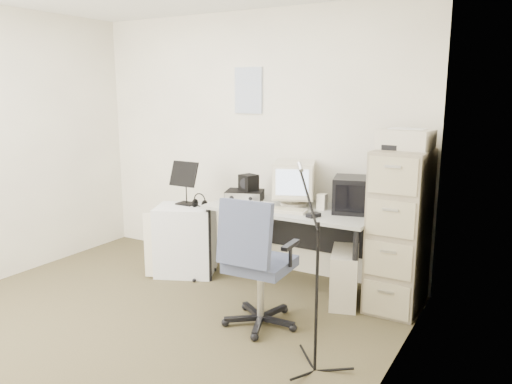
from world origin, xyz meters
The scene contains 21 objects.
floor centered at (0.00, 0.00, -0.01)m, with size 3.60×3.60×0.01m, color #413C24.
wall_back centered at (0.00, 1.80, 1.25)m, with size 3.60×0.02×2.50m, color white.
wall_right centered at (1.80, 0.00, 1.25)m, with size 0.02×3.60×2.50m, color white.
wall_calendar centered at (-0.02, 1.79, 1.75)m, with size 0.30×0.02×0.44m, color white.
filing_cabinet centered at (1.58, 1.48, 0.65)m, with size 0.40×0.60×1.30m, color gray.
printer centered at (1.58, 1.50, 1.38)m, with size 0.40×0.27×0.15m, color beige.
desk centered at (0.63, 1.45, 0.36)m, with size 1.50×0.70×0.73m, color #A6A6A6.
crt_monitor centered at (0.60, 1.54, 0.93)m, with size 0.36×0.38×0.39m, color beige.
crt_tv centered at (1.15, 1.57, 0.88)m, with size 0.33×0.35×0.30m, color black.
desk_speaker centered at (0.89, 1.51, 0.80)m, with size 0.07×0.07×0.14m, color beige.
keyboard centered at (0.62, 1.27, 0.74)m, with size 0.43×0.15×0.02m, color beige.
mouse centered at (0.94, 1.23, 0.75)m, with size 0.07×0.11×0.03m, color black.
radio_receiver centered at (0.12, 1.48, 0.78)m, with size 0.34×0.24×0.10m, color black.
radio_speaker centered at (0.14, 1.51, 0.90)m, with size 0.15×0.14×0.15m, color black.
papers centered at (0.32, 1.29, 0.74)m, with size 0.24×0.33×0.02m, color white.
pc_tower centered at (1.19, 1.33, 0.23)m, with size 0.21×0.48×0.45m, color beige.
office_chair centered at (0.78, 0.63, 0.50)m, with size 0.58×0.58×1.00m, color #484D63.
side_cart centered at (-0.39, 1.21, 0.33)m, with size 0.54×0.43×0.67m, color silver.
music_stand centered at (-0.43, 1.29, 0.88)m, with size 0.29×0.16×0.43m, color black.
headphones centered at (-0.24, 1.25, 0.71)m, with size 0.15×0.15×0.03m, color black.
mic_stand centered at (1.39, 0.24, 0.64)m, with size 0.02×0.02×1.28m, color black.
Camera 1 is at (2.52, -2.45, 1.75)m, focal length 35.00 mm.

